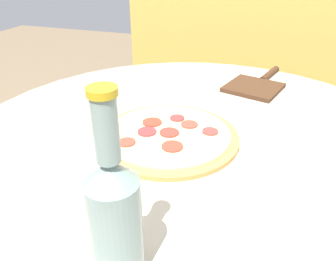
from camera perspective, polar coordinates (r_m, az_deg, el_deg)
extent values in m
cylinder|color=#B2A893|center=(0.98, 3.93, -21.02)|extent=(0.07, 0.07, 0.72)
cylinder|color=#B2A893|center=(0.73, 4.91, -1.86)|extent=(1.08, 1.08, 0.02)
cylinder|color=#C68E47|center=(0.71, 0.00, -1.06)|extent=(0.31, 0.31, 0.01)
cylinder|color=beige|center=(0.71, 0.00, -0.50)|extent=(0.27, 0.27, 0.01)
cylinder|color=#B93734|center=(0.71, 7.28, -0.34)|extent=(0.03, 0.03, 0.00)
cylinder|color=#B0392B|center=(0.65, 0.76, -2.78)|extent=(0.04, 0.04, 0.00)
cylinder|color=#B53D32|center=(0.73, 3.74, 1.06)|extent=(0.04, 0.04, 0.00)
cylinder|color=#AB342B|center=(0.70, 0.23, -0.35)|extent=(0.04, 0.04, 0.00)
cylinder|color=#B03E2F|center=(0.67, -7.21, -2.04)|extent=(0.04, 0.04, 0.00)
cylinder|color=#B43133|center=(0.76, 1.61, 2.18)|extent=(0.03, 0.03, 0.00)
cylinder|color=#B13526|center=(0.75, -2.70, 1.55)|extent=(0.04, 0.04, 0.00)
cylinder|color=#A53132|center=(0.71, -3.68, -0.20)|extent=(0.04, 0.04, 0.00)
cylinder|color=gray|center=(0.41, -8.94, -16.81)|extent=(0.06, 0.06, 0.14)
cone|color=gray|center=(0.35, -10.00, -7.03)|extent=(0.06, 0.06, 0.03)
cylinder|color=gray|center=(0.33, -10.75, 0.16)|extent=(0.03, 0.03, 0.07)
cylinder|color=gold|center=(0.31, -11.44, 6.73)|extent=(0.03, 0.03, 0.01)
cube|color=#422819|center=(1.00, 14.64, 7.25)|extent=(0.18, 0.18, 0.01)
cylinder|color=#422819|center=(1.12, 17.25, 9.31)|extent=(0.06, 0.13, 0.02)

